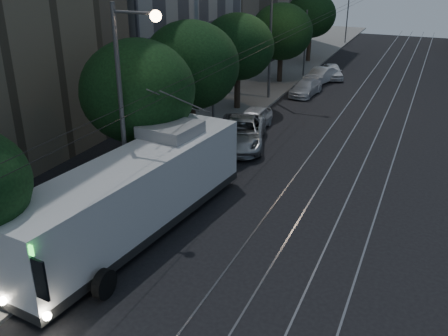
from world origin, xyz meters
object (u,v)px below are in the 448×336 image
object	(u,v)px
pickup_silver	(241,132)
car_white_a	(253,119)
car_white_c	(320,76)
streetlamp_far	(277,10)
trolleybus	(137,193)
streetlamp_near	(128,92)
car_white_d	(333,71)
car_white_b	(306,88)

from	to	relation	value
pickup_silver	car_white_a	xyz separation A→B (m)	(-0.32, 2.95, -0.11)
pickup_silver	car_white_c	size ratio (longest dim) A/B	1.43
pickup_silver	streetlamp_far	bearing A→B (deg)	81.29
trolleybus	pickup_silver	world-z (taller)	trolleybus
pickup_silver	car_white_c	distance (m)	17.20
streetlamp_near	trolleybus	bearing A→B (deg)	-54.14
streetlamp_near	streetlamp_far	xyz separation A→B (m)	(-0.21, 19.99, 1.32)
pickup_silver	streetlamp_near	world-z (taller)	streetlamp_near
car_white_d	streetlamp_near	xyz separation A→B (m)	(-2.46, -29.05, 4.80)
car_white_a	car_white_b	distance (m)	9.92
trolleybus	car_white_b	world-z (taller)	trolleybus
trolleybus	streetlamp_far	size ratio (longest dim) A/B	1.13
car_white_a	streetlamp_far	world-z (taller)	streetlamp_far
pickup_silver	car_white_b	distance (m)	12.85
trolleybus	car_white_b	size ratio (longest dim) A/B	3.06
car_white_a	streetlamp_near	world-z (taller)	streetlamp_near
car_white_b	trolleybus	bearing A→B (deg)	-86.40
car_white_d	streetlamp_near	distance (m)	29.54
car_white_c	streetlamp_near	world-z (taller)	streetlamp_near
car_white_d	pickup_silver	bearing A→B (deg)	-115.54
streetlamp_far	pickup_silver	bearing A→B (deg)	-82.41
pickup_silver	car_white_d	size ratio (longest dim) A/B	1.55
car_white_b	car_white_d	xyz separation A→B (m)	(0.74, 6.65, 0.04)
streetlamp_near	streetlamp_far	size ratio (longest dim) A/B	0.79
car_white_b	car_white_d	distance (m)	6.69
car_white_a	car_white_d	size ratio (longest dim) A/B	1.10
pickup_silver	car_white_b	xyz separation A→B (m)	(0.54, 12.83, -0.21)
car_white_d	streetlamp_near	bearing A→B (deg)	-116.62
trolleybus	car_white_a	world-z (taller)	trolleybus
streetlamp_near	streetlamp_far	world-z (taller)	streetlamp_far
car_white_a	streetlamp_near	bearing A→B (deg)	-95.87
car_white_c	car_white_d	bearing A→B (deg)	89.48
streetlamp_far	streetlamp_near	bearing A→B (deg)	-89.39
trolleybus	car_white_c	distance (m)	28.24
car_white_c	car_white_d	distance (m)	2.37
trolleybus	streetlamp_near	world-z (taller)	streetlamp_near
pickup_silver	car_white_c	bearing A→B (deg)	71.42
car_white_a	car_white_b	xyz separation A→B (m)	(0.86, 9.88, -0.11)
pickup_silver	streetlamp_far	distance (m)	12.08
pickup_silver	car_white_d	xyz separation A→B (m)	(1.28, 19.48, -0.17)
car_white_d	streetlamp_far	distance (m)	11.25
car_white_b	streetlamp_far	world-z (taller)	streetlamp_far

